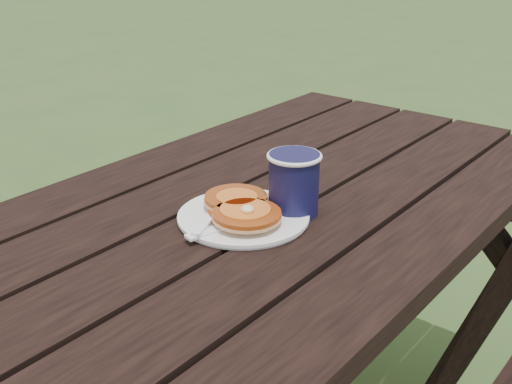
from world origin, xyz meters
The scene contains 5 objects.
plate centered at (0.03, 0.09, 0.76)m, with size 0.22×0.22×0.01m, color white.
pancake_stack centered at (0.03, 0.08, 0.77)m, with size 0.17×0.15×0.04m.
knife centered at (0.04, 0.05, 0.76)m, with size 0.02×0.18×0.01m, color white.
fork centered at (0.01, 0.02, 0.77)m, with size 0.03×0.16×0.01m, color white, non-canonical shape.
coffee_cup centered at (0.08, 0.17, 0.81)m, with size 0.10×0.10×0.11m.
Camera 1 is at (0.68, -0.69, 1.24)m, focal length 45.00 mm.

